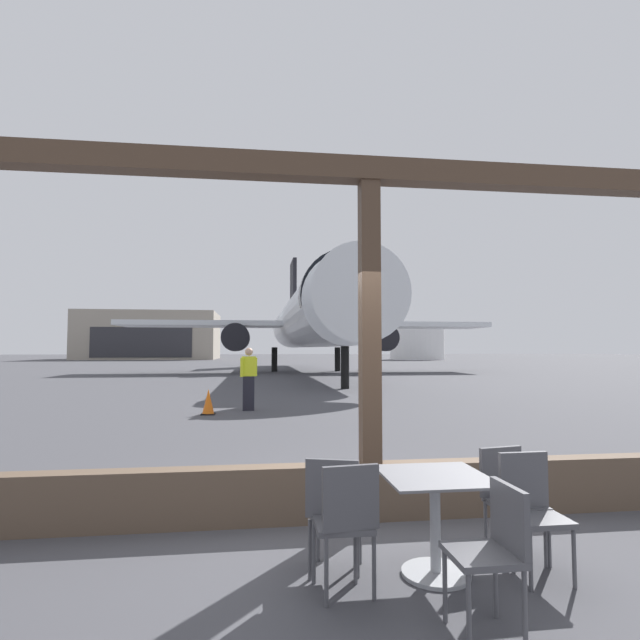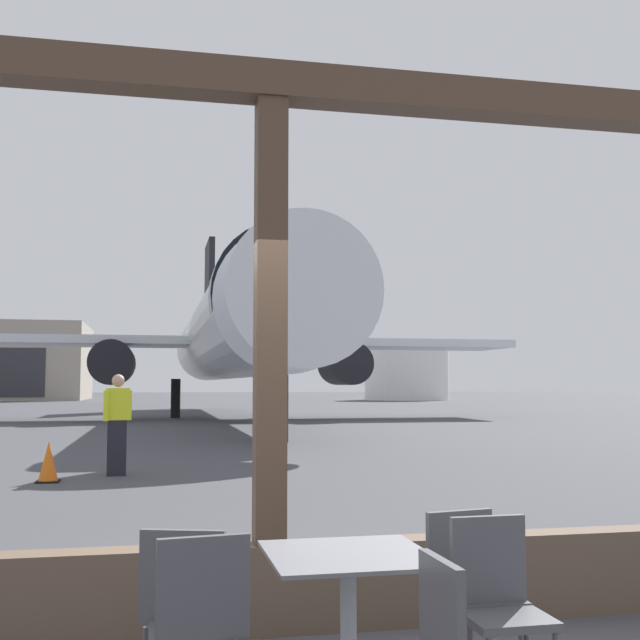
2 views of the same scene
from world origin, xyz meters
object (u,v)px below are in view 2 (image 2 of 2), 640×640
(cafe_chair_window_left, at_px, (497,595))
(airplane, at_px, (233,335))
(dining_table, at_px, (348,619))
(fuel_storage_tank, at_px, (407,372))
(cafe_chair_aisle_left, at_px, (470,581))
(cafe_chair_aisle_right, at_px, (199,619))
(traffic_cone, at_px, (48,463))
(ground_crew_worker, at_px, (117,423))
(cafe_chair_window_right, at_px, (187,604))

(cafe_chair_window_left, relative_size, airplane, 0.03)
(dining_table, xyz_separation_m, airplane, (2.45, 31.18, 3.34))
(dining_table, distance_m, fuel_storage_tank, 75.73)
(cafe_chair_window_left, xyz_separation_m, cafe_chair_aisle_left, (-0.01, 0.31, -0.00))
(cafe_chair_aisle_right, xyz_separation_m, traffic_cone, (-1.85, 9.81, -0.24))
(cafe_chair_aisle_left, relative_size, traffic_cone, 1.33)
(ground_crew_worker, bearing_deg, cafe_chair_window_left, -77.54)
(airplane, bearing_deg, cafe_chair_aisle_right, -95.78)
(cafe_chair_aisle_left, height_order, airplane, airplane)
(cafe_chair_window_left, distance_m, fuel_storage_tank, 75.57)
(cafe_chair_aisle_left, height_order, cafe_chair_aisle_right, cafe_chair_aisle_right)
(ground_crew_worker, height_order, fuel_storage_tank, fuel_storage_tank)
(ground_crew_worker, height_order, traffic_cone, ground_crew_worker)
(cafe_chair_window_right, distance_m, traffic_cone, 9.66)
(cafe_chair_window_right, bearing_deg, traffic_cone, 100.81)
(dining_table, distance_m, traffic_cone, 9.91)
(cafe_chair_window_left, height_order, ground_crew_worker, ground_crew_worker)
(dining_table, relative_size, airplane, 0.02)
(dining_table, xyz_separation_m, cafe_chair_window_left, (0.74, -0.07, 0.09))
(dining_table, xyz_separation_m, cafe_chair_aisle_right, (-0.73, -0.24, 0.11))
(cafe_chair_window_left, distance_m, cafe_chair_window_right, 1.52)
(cafe_chair_aisle_right, bearing_deg, dining_table, 18.13)
(dining_table, distance_m, cafe_chair_window_left, 0.75)
(cafe_chair_window_left, height_order, fuel_storage_tank, fuel_storage_tank)
(cafe_chair_window_left, distance_m, cafe_chair_aisle_right, 1.48)
(cafe_chair_window_left, xyz_separation_m, cafe_chair_window_right, (-1.51, 0.15, -0.00))
(airplane, height_order, ground_crew_worker, airplane)
(ground_crew_worker, relative_size, fuel_storage_tank, 0.21)
(ground_crew_worker, bearing_deg, airplane, 79.16)
(cafe_chair_window_left, bearing_deg, cafe_chair_aisle_right, -173.55)
(cafe_chair_window_right, relative_size, cafe_chair_aisle_right, 0.97)
(cafe_chair_aisle_left, xyz_separation_m, traffic_cone, (-3.31, 9.33, -0.21))
(cafe_chair_window_right, bearing_deg, airplane, 84.10)
(cafe_chair_aisle_right, xyz_separation_m, airplane, (3.18, 31.42, 3.23))
(cafe_chair_window_right, xyz_separation_m, cafe_chair_aisle_right, (0.04, -0.32, 0.02))
(dining_table, relative_size, cafe_chair_window_left, 0.88)
(cafe_chair_aisle_left, xyz_separation_m, ground_crew_worker, (-2.28, 10.06, 0.38))
(cafe_chair_window_right, xyz_separation_m, traffic_cone, (-1.81, 9.49, -0.21))
(fuel_storage_tank, bearing_deg, dining_table, -108.44)
(cafe_chair_aisle_right, relative_size, fuel_storage_tank, 0.11)
(fuel_storage_tank, bearing_deg, airplane, -117.89)
(ground_crew_worker, bearing_deg, traffic_cone, -144.62)
(ground_crew_worker, bearing_deg, cafe_chair_window_right, -85.62)
(dining_table, relative_size, traffic_cone, 1.19)
(dining_table, xyz_separation_m, cafe_chair_aisle_left, (0.73, 0.24, 0.09))
(cafe_chair_aisle_left, xyz_separation_m, airplane, (1.72, 30.95, 3.25))
(cafe_chair_aisle_left, bearing_deg, airplane, 86.82)
(ground_crew_worker, bearing_deg, fuel_storage_tank, 67.48)
(cafe_chair_window_right, xyz_separation_m, airplane, (3.22, 31.11, 3.25))
(cafe_chair_aisle_left, xyz_separation_m, cafe_chair_aisle_right, (-1.46, -0.48, 0.03))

